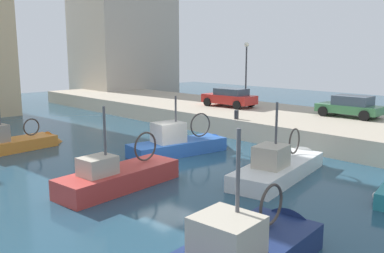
{
  "coord_description": "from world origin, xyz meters",
  "views": [
    {
      "loc": [
        -12.08,
        -14.58,
        5.29
      ],
      "look_at": [
        3.56,
        1.98,
        1.2
      ],
      "focal_mm": 38.86,
      "sensor_mm": 36.0,
      "label": 1
    }
  ],
  "objects": [
    {
      "name": "quay_streetlamp",
      "position": [
        13.0,
        5.93,
        4.45
      ],
      "size": [
        0.36,
        0.36,
        4.83
      ],
      "color": "#38383D",
      "rests_on": "quay_wall"
    },
    {
      "name": "mooring_bollard_mid",
      "position": [
        7.35,
        2.0,
        1.48
      ],
      "size": [
        0.28,
        0.28,
        0.55
      ],
      "primitive_type": "cylinder",
      "color": "#2D2D33",
      "rests_on": "quay_wall"
    },
    {
      "name": "fishing_boat_blue",
      "position": [
        2.3,
        1.39,
        0.17
      ],
      "size": [
        6.24,
        2.56,
        3.84
      ],
      "color": "#2D60B7",
      "rests_on": "ground"
    },
    {
      "name": "fishing_boat_red",
      "position": [
        -3.07,
        -1.14,
        0.1
      ],
      "size": [
        6.09,
        2.28,
        4.09
      ],
      "color": "#BC3833",
      "rests_on": "ground"
    },
    {
      "name": "quay_wall",
      "position": [
        11.5,
        0.0,
        0.6
      ],
      "size": [
        9.0,
        56.0,
        1.2
      ],
      "primitive_type": "cube",
      "color": "#ADA08C",
      "rests_on": "ground"
    },
    {
      "name": "fishing_boat_white",
      "position": [
        2.69,
        -4.62,
        0.12
      ],
      "size": [
        6.93,
        3.01,
        4.11
      ],
      "color": "white",
      "rests_on": "ground"
    },
    {
      "name": "parked_car_red",
      "position": [
        11.49,
        6.24,
        1.92
      ],
      "size": [
        2.24,
        4.23,
        1.4
      ],
      "color": "red",
      "rests_on": "quay_wall"
    },
    {
      "name": "parked_car_green",
      "position": [
        13.25,
        -2.44,
        1.9
      ],
      "size": [
        2.1,
        3.99,
        1.38
      ],
      "color": "#387547",
      "rests_on": "quay_wall"
    },
    {
      "name": "water_surface",
      "position": [
        0.0,
        0.0,
        0.0
      ],
      "size": [
        80.0,
        80.0,
        0.0
      ],
      "primitive_type": "plane",
      "color": "navy",
      "rests_on": "ground"
    },
    {
      "name": "fishing_boat_orange",
      "position": [
        -4.0,
        8.16,
        0.13
      ],
      "size": [
        6.05,
        2.22,
        4.83
      ],
      "color": "orange",
      "rests_on": "ground"
    }
  ]
}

